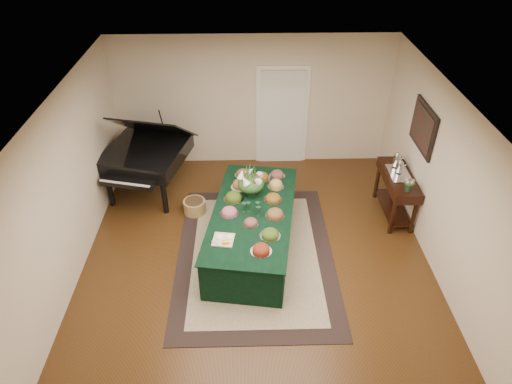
{
  "coord_description": "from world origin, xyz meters",
  "views": [
    {
      "loc": [
        -0.15,
        -5.48,
        5.14
      ],
      "look_at": [
        0.0,
        0.3,
        1.05
      ],
      "focal_mm": 32.0,
      "sensor_mm": 36.0,
      "label": 1
    }
  ],
  "objects_px": {
    "floral_centerpiece": "(251,181)",
    "grand_piano": "(146,154)",
    "buffet_table": "(253,229)",
    "mahogany_sideboard": "(397,184)"
  },
  "relations": [
    {
      "from": "buffet_table",
      "to": "grand_piano",
      "type": "xyz_separation_m",
      "value": [
        -1.94,
        1.63,
        0.48
      ]
    },
    {
      "from": "buffet_table",
      "to": "floral_centerpiece",
      "type": "distance_m",
      "value": 0.78
    },
    {
      "from": "floral_centerpiece",
      "to": "mahogany_sideboard",
      "type": "relative_size",
      "value": 0.36
    },
    {
      "from": "grand_piano",
      "to": "mahogany_sideboard",
      "type": "height_order",
      "value": "grand_piano"
    },
    {
      "from": "buffet_table",
      "to": "grand_piano",
      "type": "bearing_deg",
      "value": 139.98
    },
    {
      "from": "buffet_table",
      "to": "grand_piano",
      "type": "distance_m",
      "value": 2.58
    },
    {
      "from": "floral_centerpiece",
      "to": "grand_piano",
      "type": "height_order",
      "value": "grand_piano"
    },
    {
      "from": "grand_piano",
      "to": "mahogany_sideboard",
      "type": "distance_m",
      "value": 4.57
    },
    {
      "from": "floral_centerpiece",
      "to": "mahogany_sideboard",
      "type": "bearing_deg",
      "value": 7.57
    },
    {
      "from": "buffet_table",
      "to": "floral_centerpiece",
      "type": "bearing_deg",
      "value": 92.51
    }
  ]
}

